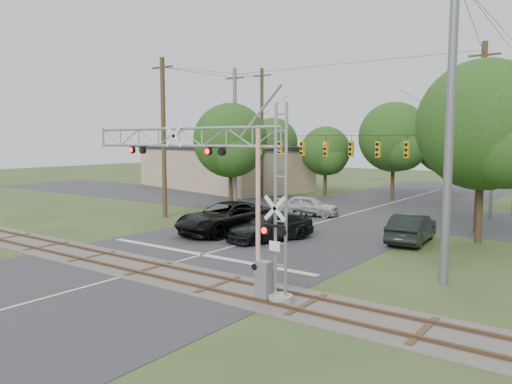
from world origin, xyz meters
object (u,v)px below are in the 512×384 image
Objects in this scene: crossing_gantry at (214,177)px; streetlight at (491,141)px; sedan_silver at (308,206)px; commercial_building at (222,167)px; pickup_black at (227,218)px; traffic_signal_span at (349,141)px; car_dark at (270,227)px.

crossing_gantry is 1.02× the size of streetlight.
sedan_silver is 0.20× the size of commercial_building.
pickup_black is 8.88m from sedan_silver.
commercial_building is (-19.25, 12.82, 1.70)m from sedan_silver.
streetlight reaches higher than commercial_building.
traffic_signal_span is 0.84× the size of commercial_building.
crossing_gantry is 11.93m from pickup_black.
streetlight is (30.23, -5.70, 3.09)m from commercial_building.
streetlight is (11.53, 15.97, 4.62)m from pickup_black.
crossing_gantry reaches higher than pickup_black.
traffic_signal_span is at bearing -97.91° from sedan_silver.
pickup_black is 28.67m from commercial_building.
crossing_gantry is 0.52× the size of traffic_signal_span.
sedan_silver reaches higher than car_dark.
traffic_signal_span is 10.39m from streetlight.
crossing_gantry reaches higher than sedan_silver.
traffic_signal_span reaches higher than crossing_gantry.
crossing_gantry is 0.44× the size of commercial_building.
pickup_black reaches higher than car_dark.
streetlight is at bearing -71.90° from sedan_silver.
commercial_building reaches higher than pickup_black.
traffic_signal_span is (-3.29, 18.36, 1.30)m from crossing_gantry.
traffic_signal_span reaches higher than pickup_black.
commercial_building is (-22.09, 21.93, 1.71)m from car_dark.
streetlight is (10.98, 7.12, 4.79)m from sedan_silver.
streetlight is (8.14, 16.23, 4.80)m from car_dark.
pickup_black is 3.40m from car_dark.
traffic_signal_span is 1.94× the size of streetlight.
pickup_black is (-3.62, -9.23, -4.64)m from traffic_signal_span.
traffic_signal_span reaches higher than car_dark.
sedan_silver is (-3.08, -0.37, -4.81)m from traffic_signal_span.
crossing_gantry is at bearing -44.04° from pickup_black.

